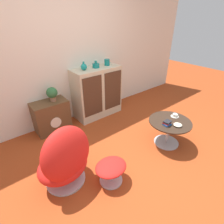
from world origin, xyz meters
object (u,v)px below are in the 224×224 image
at_px(vase_inner_right, 107,62).
at_px(teacup, 175,116).
at_px(egg_chair, 65,160).
at_px(potted_plant, 52,93).
at_px(book_stack, 167,123).
at_px(sideboard, 97,92).
at_px(ottoman, 111,169).
at_px(coffee_table, 169,128).
at_px(vase_leftmost, 84,67).
at_px(tv_console, 51,116).
at_px(bowl, 178,125).
at_px(vase_inner_left, 96,65).

xyz_separation_m(vase_inner_right, teacup, (0.23, -1.49, -0.61)).
xyz_separation_m(egg_chair, potted_plant, (0.41, 1.25, 0.32)).
relative_size(vase_inner_right, book_stack, 0.95).
relative_size(sideboard, egg_chair, 1.16).
relative_size(egg_chair, teacup, 6.86).
bearing_deg(sideboard, ottoman, -119.54).
xyz_separation_m(coffee_table, potted_plant, (-1.22, 1.57, 0.41)).
height_order(ottoman, teacup, teacup).
relative_size(coffee_table, vase_leftmost, 4.36).
relative_size(tv_console, vase_leftmost, 3.99).
distance_m(sideboard, bowl, 1.70).
xyz_separation_m(tv_console, bowl, (1.28, -1.72, 0.16)).
xyz_separation_m(ottoman, teacup, (1.37, 0.05, 0.24)).
xyz_separation_m(vase_leftmost, potted_plant, (-0.64, 0.04, -0.35)).
height_order(tv_console, bowl, tv_console).
bearing_deg(tv_console, coffee_table, -50.19).
relative_size(sideboard, potted_plant, 4.05).
height_order(egg_chair, vase_inner_right, vase_inner_right).
relative_size(vase_leftmost, teacup, 1.20).
bearing_deg(potted_plant, book_stack, -55.61).
xyz_separation_m(potted_plant, book_stack, (1.09, -1.60, -0.24)).
bearing_deg(vase_inner_left, potted_plant, 177.58).
height_order(egg_chair, vase_leftmost, vase_leftmost).
distance_m(sideboard, vase_inner_right, 0.62).
xyz_separation_m(vase_leftmost, bowl, (0.56, -1.68, -0.61)).
distance_m(ottoman, vase_leftmost, 1.86).
height_order(ottoman, vase_inner_left, vase_inner_left).
height_order(ottoman, vase_inner_right, vase_inner_right).
height_order(ottoman, coffee_table, coffee_table).
bearing_deg(teacup, tv_console, 134.11).
xyz_separation_m(book_stack, bowl, (0.10, -0.12, -0.02)).
height_order(potted_plant, teacup, potted_plant).
height_order(ottoman, bowl, bowl).
relative_size(sideboard, coffee_table, 1.52).
bearing_deg(vase_inner_right, tv_console, 178.28).
relative_size(vase_leftmost, vase_inner_right, 1.25).
xyz_separation_m(egg_chair, vase_inner_right, (1.58, 1.21, 0.68)).
bearing_deg(sideboard, bowl, -79.78).
relative_size(vase_leftmost, bowl, 1.19).
distance_m(sideboard, potted_plant, 0.92).
relative_size(egg_chair, vase_inner_right, 7.15).
distance_m(egg_chair, potted_plant, 1.36).
height_order(sideboard, vase_inner_right, vase_inner_right).
xyz_separation_m(vase_leftmost, vase_inner_right, (0.53, -0.00, -0.00)).
bearing_deg(book_stack, sideboard, 97.25).
xyz_separation_m(ottoman, potted_plant, (-0.03, 1.58, 0.49)).
height_order(vase_leftmost, vase_inner_left, vase_leftmost).
height_order(vase_inner_left, bowl, vase_inner_left).
bearing_deg(sideboard, teacup, -71.34).
relative_size(vase_leftmost, vase_inner_left, 1.13).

